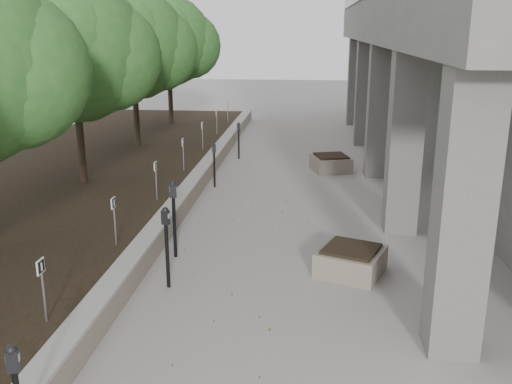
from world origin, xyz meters
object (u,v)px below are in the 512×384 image
at_px(crabapple_tree_3, 75,81).
at_px(parking_meter_5, 239,141).
at_px(crabapple_tree_5, 169,60).
at_px(parking_meter_2, 167,248).
at_px(parking_meter_4, 214,165).
at_px(crabapple_tree_4, 134,68).
at_px(parking_meter_3, 174,220).
at_px(planter_back, 331,163).
at_px(planter_front, 351,260).

height_order(crabapple_tree_3, parking_meter_5, crabapple_tree_3).
distance_m(crabapple_tree_5, parking_meter_2, 16.03).
xyz_separation_m(crabapple_tree_3, parking_meter_4, (3.42, 1.19, -2.47)).
bearing_deg(crabapple_tree_4, parking_meter_3, -68.83).
height_order(crabapple_tree_4, planter_back, crabapple_tree_4).
bearing_deg(crabapple_tree_3, crabapple_tree_5, 90.00).
bearing_deg(planter_front, crabapple_tree_4, 126.20).
xyz_separation_m(crabapple_tree_5, planter_front, (6.96, -14.51, -2.86)).
xyz_separation_m(parking_meter_5, planter_back, (3.18, -1.46, -0.38)).
relative_size(crabapple_tree_5, planter_front, 4.87).
bearing_deg(planter_back, parking_meter_5, 155.25).
bearing_deg(parking_meter_4, parking_meter_3, -102.24).
relative_size(crabapple_tree_4, parking_meter_3, 3.44).
bearing_deg(crabapple_tree_5, parking_meter_4, -68.80).
bearing_deg(crabapple_tree_5, planter_back, -43.75).
bearing_deg(parking_meter_2, crabapple_tree_5, 119.40).
distance_m(crabapple_tree_4, planter_front, 12.13).
bearing_deg(parking_meter_3, parking_meter_2, -96.46).
relative_size(crabapple_tree_3, parking_meter_5, 4.19).
height_order(parking_meter_5, planter_front, parking_meter_5).
bearing_deg(crabapple_tree_3, parking_meter_4, 19.21).
xyz_separation_m(parking_meter_4, parking_meter_5, (0.23, 3.74, -0.00)).
distance_m(crabapple_tree_3, parking_meter_2, 6.97).
bearing_deg(parking_meter_4, crabapple_tree_4, 118.76).
height_order(crabapple_tree_5, planter_back, crabapple_tree_5).
relative_size(crabapple_tree_5, parking_meter_3, 3.44).
relative_size(crabapple_tree_3, planter_back, 4.79).
distance_m(parking_meter_3, planter_back, 8.22).
height_order(parking_meter_5, planter_back, parking_meter_5).
height_order(parking_meter_4, parking_meter_5, same).
bearing_deg(planter_back, parking_meter_2, -109.42).
relative_size(parking_meter_2, planter_back, 1.32).
bearing_deg(crabapple_tree_4, crabapple_tree_5, 90.00).
xyz_separation_m(crabapple_tree_4, parking_meter_5, (3.65, -0.07, -2.47)).
bearing_deg(crabapple_tree_5, parking_meter_3, -76.00).
distance_m(crabapple_tree_3, crabapple_tree_4, 5.00).
bearing_deg(parking_meter_2, planter_back, 86.50).
height_order(parking_meter_3, parking_meter_5, parking_meter_3).
relative_size(parking_meter_4, parking_meter_5, 1.00).
xyz_separation_m(crabapple_tree_4, planter_back, (6.83, -1.54, -2.86)).
height_order(crabapple_tree_5, planter_front, crabapple_tree_5).
height_order(crabapple_tree_3, crabapple_tree_5, same).
xyz_separation_m(crabapple_tree_5, parking_meter_4, (3.42, -8.81, -2.47)).
bearing_deg(parking_meter_3, planter_front, -22.45).
distance_m(crabapple_tree_3, parking_meter_5, 6.61).
relative_size(crabapple_tree_4, crabapple_tree_5, 1.00).
xyz_separation_m(parking_meter_3, planter_back, (3.33, 7.50, -0.53)).
height_order(crabapple_tree_5, parking_meter_4, crabapple_tree_5).
bearing_deg(crabapple_tree_5, crabapple_tree_4, -90.00).
distance_m(parking_meter_5, planter_front, 10.01).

